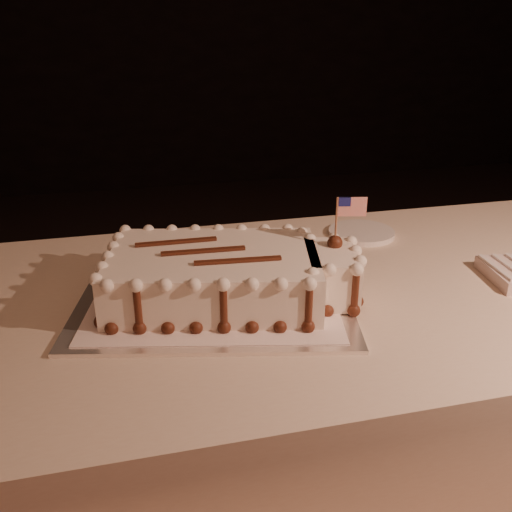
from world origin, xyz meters
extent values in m
cube|color=beige|center=(0.00, 0.60, 0.38)|extent=(2.40, 0.80, 0.75)
cube|color=white|center=(-0.27, 0.59, 0.75)|extent=(0.58, 0.48, 0.01)
cube|color=white|center=(-0.27, 0.59, 0.76)|extent=(0.52, 0.43, 0.00)
cube|color=white|center=(-0.27, 0.59, 0.81)|extent=(0.43, 0.33, 0.09)
cube|color=white|center=(-0.06, 0.54, 0.81)|extent=(0.12, 0.16, 0.09)
sphere|color=#532414|center=(-0.46, 0.50, 0.77)|extent=(0.02, 0.02, 0.02)
sphere|color=#532414|center=(-0.41, 0.49, 0.77)|extent=(0.02, 0.02, 0.02)
sphere|color=#532414|center=(-0.37, 0.48, 0.77)|extent=(0.02, 0.02, 0.02)
sphere|color=#532414|center=(-0.32, 0.47, 0.77)|extent=(0.02, 0.02, 0.02)
sphere|color=#532414|center=(-0.27, 0.46, 0.77)|extent=(0.02, 0.02, 0.02)
sphere|color=#532414|center=(-0.23, 0.45, 0.77)|extent=(0.02, 0.02, 0.02)
sphere|color=#532414|center=(-0.18, 0.44, 0.77)|extent=(0.02, 0.02, 0.02)
sphere|color=#532414|center=(-0.14, 0.43, 0.77)|extent=(0.02, 0.02, 0.02)
sphere|color=#532414|center=(-0.12, 0.46, 0.77)|extent=(0.02, 0.02, 0.02)
sphere|color=#532414|center=(-0.09, 0.47, 0.77)|extent=(0.02, 0.02, 0.02)
sphere|color=#532414|center=(-0.04, 0.46, 0.77)|extent=(0.02, 0.02, 0.02)
sphere|color=#532414|center=(-0.02, 0.49, 0.77)|extent=(0.02, 0.02, 0.02)
sphere|color=#532414|center=(-0.01, 0.54, 0.77)|extent=(0.02, 0.02, 0.02)
sphere|color=#532414|center=(0.00, 0.58, 0.77)|extent=(0.02, 0.02, 0.02)
sphere|color=#532414|center=(-0.03, 0.61, 0.77)|extent=(0.02, 0.02, 0.02)
sphere|color=#532414|center=(-0.07, 0.62, 0.77)|extent=(0.02, 0.02, 0.02)
sphere|color=#532414|center=(-0.08, 0.65, 0.77)|extent=(0.02, 0.02, 0.02)
sphere|color=#532414|center=(-0.10, 0.68, 0.77)|extent=(0.02, 0.02, 0.02)
sphere|color=#532414|center=(-0.14, 0.69, 0.77)|extent=(0.02, 0.02, 0.02)
sphere|color=#532414|center=(-0.19, 0.70, 0.77)|extent=(0.02, 0.02, 0.02)
sphere|color=#532414|center=(-0.24, 0.71, 0.77)|extent=(0.02, 0.02, 0.02)
sphere|color=#532414|center=(-0.28, 0.72, 0.77)|extent=(0.02, 0.02, 0.02)
sphere|color=#532414|center=(-0.33, 0.73, 0.77)|extent=(0.02, 0.02, 0.02)
sphere|color=#532414|center=(-0.37, 0.74, 0.77)|extent=(0.02, 0.02, 0.02)
sphere|color=#532414|center=(-0.42, 0.75, 0.77)|extent=(0.02, 0.02, 0.02)
sphere|color=#532414|center=(-0.43, 0.71, 0.77)|extent=(0.02, 0.02, 0.02)
sphere|color=#532414|center=(-0.44, 0.66, 0.77)|extent=(0.02, 0.02, 0.02)
sphere|color=#532414|center=(-0.46, 0.62, 0.77)|extent=(0.02, 0.02, 0.02)
sphere|color=#532414|center=(-0.47, 0.57, 0.77)|extent=(0.02, 0.02, 0.02)
sphere|color=#532414|center=(-0.48, 0.53, 0.77)|extent=(0.02, 0.02, 0.02)
sphere|color=white|center=(-0.46, 0.50, 0.85)|extent=(0.02, 0.02, 0.02)
sphere|color=white|center=(-0.41, 0.49, 0.85)|extent=(0.02, 0.02, 0.02)
sphere|color=white|center=(-0.37, 0.48, 0.85)|extent=(0.02, 0.02, 0.02)
sphere|color=white|center=(-0.32, 0.47, 0.85)|extent=(0.02, 0.02, 0.02)
sphere|color=white|center=(-0.27, 0.46, 0.85)|extent=(0.02, 0.02, 0.02)
sphere|color=white|center=(-0.23, 0.45, 0.85)|extent=(0.02, 0.02, 0.02)
sphere|color=white|center=(-0.18, 0.44, 0.85)|extent=(0.02, 0.02, 0.02)
sphere|color=white|center=(-0.14, 0.43, 0.85)|extent=(0.02, 0.02, 0.02)
sphere|color=white|center=(-0.12, 0.46, 0.85)|extent=(0.02, 0.02, 0.02)
sphere|color=white|center=(-0.09, 0.47, 0.85)|extent=(0.02, 0.02, 0.02)
sphere|color=white|center=(-0.04, 0.46, 0.85)|extent=(0.02, 0.02, 0.02)
sphere|color=white|center=(-0.02, 0.49, 0.85)|extent=(0.02, 0.02, 0.02)
sphere|color=white|center=(-0.01, 0.54, 0.85)|extent=(0.02, 0.02, 0.02)
sphere|color=white|center=(0.00, 0.58, 0.85)|extent=(0.02, 0.02, 0.02)
sphere|color=white|center=(-0.03, 0.61, 0.85)|extent=(0.02, 0.02, 0.02)
sphere|color=white|center=(-0.07, 0.62, 0.85)|extent=(0.02, 0.02, 0.02)
sphere|color=white|center=(-0.08, 0.65, 0.85)|extent=(0.02, 0.02, 0.02)
sphere|color=white|center=(-0.10, 0.68, 0.85)|extent=(0.02, 0.02, 0.02)
sphere|color=white|center=(-0.14, 0.69, 0.85)|extent=(0.02, 0.02, 0.02)
sphere|color=white|center=(-0.19, 0.70, 0.85)|extent=(0.02, 0.02, 0.02)
sphere|color=white|center=(-0.24, 0.71, 0.85)|extent=(0.02, 0.02, 0.02)
sphere|color=white|center=(-0.28, 0.72, 0.85)|extent=(0.02, 0.02, 0.02)
sphere|color=white|center=(-0.33, 0.73, 0.85)|extent=(0.02, 0.02, 0.02)
sphere|color=white|center=(-0.37, 0.74, 0.85)|extent=(0.02, 0.02, 0.02)
sphere|color=white|center=(-0.42, 0.75, 0.85)|extent=(0.02, 0.02, 0.02)
sphere|color=white|center=(-0.43, 0.71, 0.85)|extent=(0.02, 0.02, 0.02)
sphere|color=white|center=(-0.44, 0.66, 0.85)|extent=(0.02, 0.02, 0.02)
sphere|color=white|center=(-0.46, 0.62, 0.85)|extent=(0.02, 0.02, 0.02)
sphere|color=white|center=(-0.47, 0.57, 0.85)|extent=(0.02, 0.02, 0.02)
sphere|color=white|center=(-0.48, 0.53, 0.85)|extent=(0.02, 0.02, 0.02)
cylinder|color=#532414|center=(-0.41, 0.49, 0.81)|extent=(0.01, 0.01, 0.08)
sphere|color=#532414|center=(-0.41, 0.49, 0.77)|extent=(0.02, 0.02, 0.02)
cylinder|color=#532414|center=(-0.27, 0.46, 0.81)|extent=(0.01, 0.01, 0.08)
sphere|color=#532414|center=(-0.27, 0.46, 0.77)|extent=(0.02, 0.02, 0.02)
cylinder|color=#532414|center=(-0.14, 0.43, 0.81)|extent=(0.01, 0.01, 0.08)
sphere|color=#532414|center=(-0.14, 0.43, 0.77)|extent=(0.02, 0.02, 0.02)
cylinder|color=#532414|center=(-0.04, 0.46, 0.81)|extent=(0.01, 0.01, 0.08)
sphere|color=#532414|center=(-0.04, 0.46, 0.77)|extent=(0.02, 0.02, 0.02)
cylinder|color=#532414|center=(0.00, 0.58, 0.81)|extent=(0.01, 0.01, 0.08)
sphere|color=#532414|center=(0.00, 0.58, 0.77)|extent=(0.02, 0.02, 0.02)
cylinder|color=#532414|center=(-0.08, 0.65, 0.81)|extent=(0.01, 0.01, 0.08)
sphere|color=#532414|center=(-0.08, 0.65, 0.77)|extent=(0.02, 0.02, 0.02)
cylinder|color=#532414|center=(-0.19, 0.70, 0.81)|extent=(0.01, 0.01, 0.08)
sphere|color=#532414|center=(-0.19, 0.70, 0.77)|extent=(0.02, 0.02, 0.02)
cylinder|color=#532414|center=(-0.33, 0.73, 0.81)|extent=(0.01, 0.01, 0.08)
sphere|color=#532414|center=(-0.33, 0.73, 0.77)|extent=(0.02, 0.02, 0.02)
cylinder|color=#532414|center=(-0.43, 0.71, 0.81)|extent=(0.01, 0.01, 0.08)
sphere|color=#532414|center=(-0.43, 0.71, 0.77)|extent=(0.02, 0.02, 0.02)
cylinder|color=#532414|center=(-0.47, 0.57, 0.81)|extent=(0.01, 0.01, 0.08)
sphere|color=#532414|center=(-0.47, 0.57, 0.77)|extent=(0.02, 0.02, 0.02)
cube|color=#532414|center=(-0.33, 0.65, 0.85)|extent=(0.15, 0.01, 0.01)
cube|color=#532414|center=(-0.29, 0.59, 0.85)|extent=(0.15, 0.02, 0.01)
cube|color=#532414|center=(-0.23, 0.53, 0.85)|extent=(0.15, 0.02, 0.01)
sphere|color=#532414|center=(-0.04, 0.56, 0.86)|extent=(0.03, 0.03, 0.03)
cylinder|color=#A66747|center=(-0.04, 0.56, 0.89)|extent=(0.00, 0.00, 0.11)
cube|color=red|center=(-0.01, 0.56, 0.93)|extent=(0.05, 0.01, 0.04)
cube|color=navy|center=(-0.03, 0.56, 0.94)|extent=(0.02, 0.01, 0.02)
cube|color=white|center=(0.30, 0.54, 0.78)|extent=(0.02, 0.13, 0.01)
cube|color=white|center=(0.33, 0.54, 0.78)|extent=(0.02, 0.13, 0.01)
cylinder|color=white|center=(0.14, 0.84, 0.76)|extent=(0.16, 0.16, 0.01)
camera|label=1|loc=(-0.42, -0.36, 1.25)|focal=40.00mm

